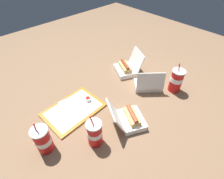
# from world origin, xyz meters

# --- Properties ---
(ground_plane) EXTENTS (3.20, 3.20, 0.00)m
(ground_plane) POSITION_xyz_m (0.00, 0.00, 0.00)
(ground_plane) COLOR brown
(food_tray) EXTENTS (0.38, 0.28, 0.01)m
(food_tray) POSITION_xyz_m (0.26, -0.11, 0.01)
(food_tray) COLOR #A56619
(food_tray) RESTS_ON ground_plane
(ketchup_cup) EXTENTS (0.04, 0.04, 0.02)m
(ketchup_cup) POSITION_xyz_m (0.14, -0.11, 0.03)
(ketchup_cup) COLOR white
(ketchup_cup) RESTS_ON food_tray
(napkin_stack) EXTENTS (0.11, 0.11, 0.00)m
(napkin_stack) POSITION_xyz_m (0.26, -0.18, 0.02)
(napkin_stack) COLOR white
(napkin_stack) RESTS_ON food_tray
(plastic_fork) EXTENTS (0.10, 0.06, 0.00)m
(plastic_fork) POSITION_xyz_m (0.20, -0.07, 0.02)
(plastic_fork) COLOR white
(plastic_fork) RESTS_ON food_tray
(clamshell_hotdog_right) EXTENTS (0.26, 0.25, 0.18)m
(clamshell_hotdog_right) POSITION_xyz_m (-0.30, -0.16, 0.04)
(clamshell_hotdog_right) COLOR white
(clamshell_hotdog_right) RESTS_ON ground_plane
(clamshell_hotdog_left) EXTENTS (0.27, 0.25, 0.17)m
(clamshell_hotdog_left) POSITION_xyz_m (0.07, 0.21, 0.04)
(clamshell_hotdog_left) COLOR white
(clamshell_hotdog_left) RESTS_ON ground_plane
(clamshell_hotdog_front) EXTENTS (0.24, 0.23, 0.17)m
(clamshell_hotdog_front) POSITION_xyz_m (-0.27, 0.09, 0.04)
(clamshell_hotdog_front) COLOR white
(clamshell_hotdog_front) RESTS_ON ground_plane
(soda_cup_front) EXTENTS (0.09, 0.09, 0.23)m
(soda_cup_front) POSITION_xyz_m (0.31, 0.17, 0.09)
(soda_cup_front) COLOR red
(soda_cup_front) RESTS_ON ground_plane
(soda_cup_right) EXTENTS (0.09, 0.09, 0.24)m
(soda_cup_right) POSITION_xyz_m (-0.40, 0.23, 0.09)
(soda_cup_right) COLOR red
(soda_cup_right) RESTS_ON ground_plane
(soda_cup_back) EXTENTS (0.09, 0.09, 0.23)m
(soda_cup_back) POSITION_xyz_m (0.52, 0.01, 0.08)
(soda_cup_back) COLOR red
(soda_cup_back) RESTS_ON ground_plane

